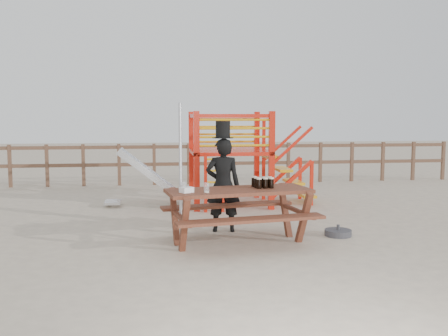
% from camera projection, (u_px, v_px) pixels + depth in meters
% --- Properties ---
extents(ground, '(60.00, 60.00, 0.00)m').
position_uv_depth(ground, '(249.00, 244.00, 7.83)').
color(ground, '#C3B298').
rests_on(ground, ground).
extents(back_fence, '(15.09, 0.09, 1.20)m').
position_uv_depth(back_fence, '(206.00, 159.00, 14.65)').
color(back_fence, brown).
rests_on(back_fence, ground).
extents(playground_fort, '(4.71, 1.84, 2.10)m').
position_uv_depth(playground_fort, '(226.00, 157.00, 11.26)').
color(playground_fort, red).
rests_on(playground_fort, ground).
extents(picnic_table, '(2.44, 1.86, 0.86)m').
position_uv_depth(picnic_table, '(239.00, 209.00, 7.80)').
color(picnic_table, brown).
rests_on(picnic_table, ground).
extents(man_with_hat, '(0.62, 0.44, 1.92)m').
position_uv_depth(man_with_hat, '(223.00, 182.00, 8.60)').
color(man_with_hat, black).
rests_on(man_with_hat, ground).
extents(metal_pole, '(0.05, 0.05, 2.20)m').
position_uv_depth(metal_pole, '(181.00, 176.00, 7.54)').
color(metal_pole, '#B2B2B7').
rests_on(metal_pole, ground).
extents(parasol_base, '(0.45, 0.45, 0.19)m').
position_uv_depth(parasol_base, '(338.00, 233.00, 8.35)').
color(parasol_base, '#37373C').
rests_on(parasol_base, ground).
extents(paper_bag, '(0.23, 0.21, 0.08)m').
position_uv_depth(paper_bag, '(187.00, 190.00, 7.43)').
color(paper_bag, white).
rests_on(paper_bag, picnic_table).
extents(stout_pints, '(0.32, 0.30, 0.17)m').
position_uv_depth(stout_pints, '(263.00, 182.00, 7.91)').
color(stout_pints, black).
rests_on(stout_pints, picnic_table).
extents(empty_glasses, '(0.41, 0.22, 0.15)m').
position_uv_depth(empty_glasses, '(195.00, 188.00, 7.46)').
color(empty_glasses, silver).
rests_on(empty_glasses, picnic_table).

